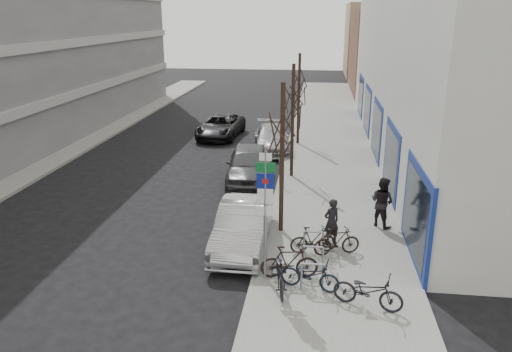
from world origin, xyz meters
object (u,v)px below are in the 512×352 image
(highway_sign_pole, at_px, (265,206))
(lane_car, at_px, (221,126))
(meter_mid, at_px, (280,169))
(meter_back, at_px, (288,140))
(bike_near_left, at_px, (280,270))
(bike_rack, at_px, (313,256))
(bike_far_curb, at_px, (368,288))
(bike_mid_curb, at_px, (310,272))
(bike_mid_inner, at_px, (313,239))
(meter_front, at_px, (267,215))
(bike_far_inner, at_px, (337,241))
(pedestrian_near, at_px, (331,222))
(parked_car_back, at_px, (272,139))
(tree_far, at_px, (299,78))
(pedestrian_far, at_px, (382,202))
(parked_car_mid, at_px, (249,164))
(parked_car_front, at_px, (243,226))
(tree_mid, at_px, (293,94))
(bike_near_right, at_px, (289,262))
(tree_near, at_px, (283,123))

(highway_sign_pole, height_order, lane_car, highway_sign_pole)
(meter_mid, xyz_separation_m, meter_back, (0.00, 5.50, 0.00))
(bike_near_left, bearing_deg, meter_back, 83.80)
(bike_rack, distance_m, bike_far_curb, 2.36)
(meter_mid, height_order, lane_car, lane_car)
(highway_sign_pole, xyz_separation_m, bike_mid_curb, (1.34, -0.47, -1.78))
(meter_mid, relative_size, bike_mid_inner, 0.82)
(meter_front, xyz_separation_m, bike_far_inner, (2.40, -1.22, -0.29))
(bike_far_inner, bearing_deg, pedestrian_near, -6.28)
(parked_car_back, relative_size, pedestrian_near, 3.04)
(tree_far, bearing_deg, pedestrian_far, -73.30)
(bike_rack, xyz_separation_m, meter_back, (-1.65, 13.40, 0.26))
(bike_far_inner, distance_m, parked_car_mid, 8.47)
(bike_mid_inner, distance_m, pedestrian_near, 0.99)
(parked_car_mid, bearing_deg, bike_mid_curb, -77.74)
(parked_car_front, height_order, pedestrian_far, pedestrian_far)
(tree_mid, bearing_deg, meter_front, -93.68)
(bike_near_right, relative_size, lane_car, 0.34)
(highway_sign_pole, distance_m, bike_mid_inner, 2.95)
(tree_far, distance_m, parked_car_back, 3.93)
(meter_back, height_order, lane_car, lane_car)
(bike_near_right, bearing_deg, bike_near_left, 152.83)
(bike_mid_inner, bearing_deg, meter_back, -6.68)
(tree_far, height_order, pedestrian_far, tree_far)
(meter_back, bearing_deg, pedestrian_near, -78.98)
(highway_sign_pole, bearing_deg, parked_car_mid, 100.88)
(tree_mid, relative_size, meter_front, 4.33)
(tree_near, bearing_deg, bike_near_left, -85.73)
(meter_mid, xyz_separation_m, bike_near_left, (0.75, -9.06, -0.17))
(bike_mid_curb, distance_m, bike_mid_inner, 2.31)
(pedestrian_far, bearing_deg, highway_sign_pole, 89.49)
(bike_near_right, bearing_deg, bike_far_curb, -130.08)
(tree_mid, distance_m, lane_car, 10.11)
(bike_far_inner, relative_size, parked_car_front, 0.33)
(tree_near, bearing_deg, lane_car, 109.22)
(pedestrian_far, bearing_deg, parked_car_front, 64.13)
(meter_front, xyz_separation_m, pedestrian_near, (2.23, -0.45, 0.05))
(meter_front, bearing_deg, tree_mid, 86.32)
(bike_rack, height_order, lane_car, lane_car)
(meter_front, distance_m, parked_car_front, 1.06)
(bike_far_inner, bearing_deg, parked_car_front, 62.10)
(highway_sign_pole, relative_size, tree_far, 0.76)
(bike_rack, height_order, bike_far_curb, bike_far_curb)
(tree_far, relative_size, meter_mid, 4.33)
(bike_near_right, xyz_separation_m, pedestrian_near, (1.26, 2.47, 0.29))
(meter_back, distance_m, bike_far_inner, 12.45)
(tree_mid, height_order, meter_back, tree_mid)
(bike_far_inner, height_order, parked_car_back, parked_car_back)
(bike_mid_curb, bearing_deg, bike_far_inner, -6.58)
(parked_car_mid, bearing_deg, tree_far, 69.14)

